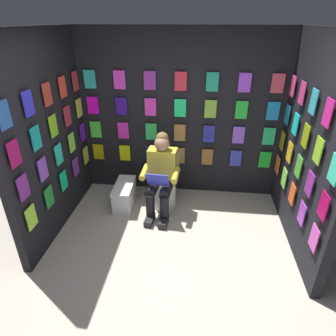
{
  "coord_description": "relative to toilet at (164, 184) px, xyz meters",
  "views": [
    {
      "loc": [
        -0.29,
        2.17,
        2.55
      ],
      "look_at": [
        0.08,
        -1.1,
        0.85
      ],
      "focal_mm": 30.9,
      "sensor_mm": 36.0,
      "label": 1
    }
  ],
  "objects": [
    {
      "name": "display_wall_back",
      "position": [
        -0.19,
        -0.46,
        0.92
      ],
      "size": [
        3.11,
        0.14,
        2.49
      ],
      "color": "black",
      "rests_on": "ground"
    },
    {
      "name": "ground_plane",
      "position": [
        -0.19,
        1.58,
        -0.33
      ],
      "size": [
        30.0,
        30.0,
        0.0
      ],
      "primitive_type": "plane",
      "color": "#B2A899"
    },
    {
      "name": "toilet",
      "position": [
        0.0,
        0.0,
        0.0
      ],
      "size": [
        0.42,
        0.57,
        0.77
      ],
      "rotation": [
        0.0,
        0.0,
        -0.07
      ],
      "color": "white",
      "rests_on": "ground"
    },
    {
      "name": "display_wall_right",
      "position": [
        1.36,
        0.58,
        0.92
      ],
      "size": [
        0.14,
        1.99,
        2.49
      ],
      "color": "black",
      "rests_on": "ground"
    },
    {
      "name": "display_wall_left",
      "position": [
        -1.75,
        0.58,
        0.92
      ],
      "size": [
        0.14,
        1.99,
        2.49
      ],
      "color": "black",
      "rests_on": "ground"
    },
    {
      "name": "person_reading",
      "position": [
        0.01,
        0.23,
        0.27
      ],
      "size": [
        0.55,
        0.7,
        1.19
      ],
      "rotation": [
        0.0,
        0.0,
        -0.07
      ],
      "color": "gold",
      "rests_on": "ground"
    },
    {
      "name": "comic_longbox_near",
      "position": [
        0.59,
        0.14,
        -0.15
      ],
      "size": [
        0.29,
        0.62,
        0.36
      ],
      "rotation": [
        0.0,
        0.0,
        0.04
      ],
      "color": "silver",
      "rests_on": "ground"
    }
  ]
}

